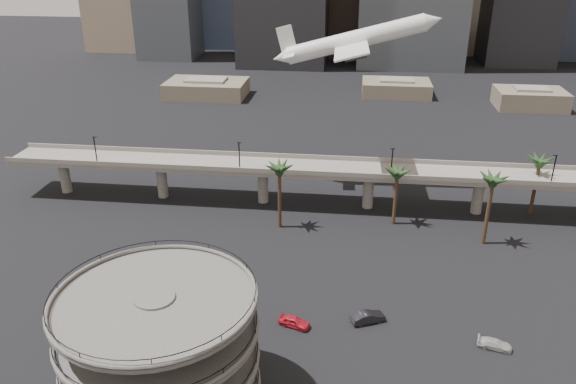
# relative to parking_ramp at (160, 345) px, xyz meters

# --- Properties ---
(parking_ramp) EXTENTS (22.20, 22.20, 17.35)m
(parking_ramp) POSITION_rel_parking_ramp_xyz_m (0.00, 0.00, 0.00)
(parking_ramp) COLOR #504D4A
(parking_ramp) RESTS_ON ground
(overpass) EXTENTS (130.00, 9.30, 14.70)m
(overpass) POSITION_rel_parking_ramp_xyz_m (13.00, 59.00, -2.50)
(overpass) COLOR slate
(overpass) RESTS_ON ground
(palm_trees) EXTENTS (54.40, 18.40, 14.00)m
(palm_trees) POSITION_rel_parking_ramp_xyz_m (34.48, 51.47, 1.46)
(palm_trees) COLOR #462E1E
(palm_trees) RESTS_ON ground
(low_buildings) EXTENTS (135.00, 27.50, 6.80)m
(low_buildings) POSITION_rel_parking_ramp_xyz_m (19.89, 146.30, -6.97)
(low_buildings) COLOR #68604D
(low_buildings) RESTS_ON ground
(airborne_jet) EXTENTS (34.99, 30.74, 12.14)m
(airborne_jet) POSITION_rel_parking_ramp_xyz_m (19.66, 70.62, 22.29)
(airborne_jet) COLOR silver
(airborne_jet) RESTS_ON ground
(car_a) EXTENTS (4.99, 3.25, 1.58)m
(car_a) POSITION_rel_parking_ramp_xyz_m (13.12, 17.76, -9.05)
(car_a) COLOR red
(car_a) RESTS_ON ground
(car_b) EXTENTS (5.35, 3.67, 1.67)m
(car_b) POSITION_rel_parking_ramp_xyz_m (23.69, 20.03, -9.00)
(car_b) COLOR black
(car_b) RESTS_ON ground
(car_c) EXTENTS (4.90, 2.89, 1.33)m
(car_c) POSITION_rel_parking_ramp_xyz_m (40.82, 16.26, -9.17)
(car_c) COLOR #BABAB6
(car_c) RESTS_ON ground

